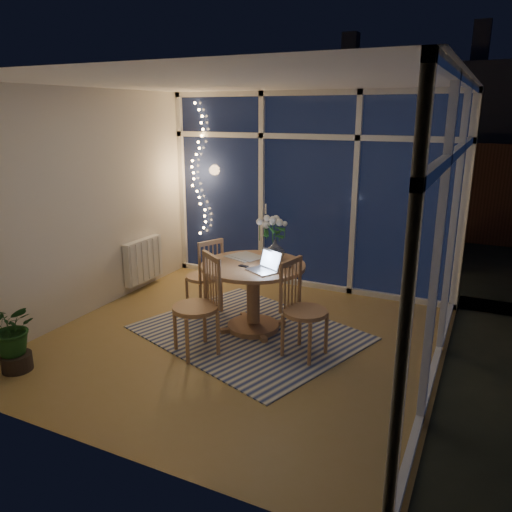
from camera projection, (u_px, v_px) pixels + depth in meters
name	position (u px, v px, depth m)	size (l,w,h in m)	color
floor	(240.00, 341.00, 5.28)	(4.00, 4.00, 0.00)	olive
ceiling	(237.00, 82.00, 4.56)	(4.00, 4.00, 0.00)	white
wall_back	(308.00, 192.00, 6.65)	(4.00, 0.04, 2.60)	silver
wall_front	(94.00, 280.00, 3.19)	(4.00, 0.04, 2.60)	silver
wall_left	(85.00, 205.00, 5.75)	(0.04, 4.00, 2.60)	silver
wall_right	(455.00, 243.00, 4.09)	(0.04, 4.00, 2.60)	silver
window_wall_back	(307.00, 193.00, 6.62)	(4.00, 0.10, 2.60)	silver
window_wall_right	(450.00, 243.00, 4.10)	(0.10, 4.00, 2.60)	silver
radiator	(143.00, 260.00, 6.76)	(0.10, 0.70, 0.58)	silver
fairy_lights	(197.00, 170.00, 7.17)	(0.24, 0.10, 1.85)	#FFBA66
garden_patio	(385.00, 243.00, 9.42)	(12.00, 6.00, 0.10)	black
garden_fence	(368.00, 187.00, 9.79)	(11.00, 0.08, 1.80)	#382014
neighbour_roof	(414.00, 117.00, 11.90)	(7.00, 3.00, 2.20)	#363841
garden_shrubs	(290.00, 227.00, 8.43)	(0.90, 0.90, 0.90)	black
rug	(249.00, 332.00, 5.47)	(2.23, 1.78, 0.01)	beige
dining_table	(253.00, 297.00, 5.45)	(1.12, 1.12, 0.77)	#9B6C46
chair_left	(204.00, 275.00, 5.93)	(0.43, 0.43, 0.94)	#9B6C46
chair_right	(305.00, 310.00, 4.83)	(0.46, 0.46, 0.98)	#9B6C46
chair_front	(195.00, 305.00, 4.88)	(0.47, 0.47, 1.02)	#9B6C46
laptop	(262.00, 261.00, 5.06)	(0.31, 0.26, 0.22)	silver
flower_vase	(275.00, 251.00, 5.47)	(0.20, 0.20, 0.21)	silver
bowl	(287.00, 265.00, 5.25)	(0.15, 0.15, 0.04)	silver
newspapers	(244.00, 257.00, 5.58)	(0.35, 0.26, 0.01)	beige
phone	(244.00, 266.00, 5.25)	(0.10, 0.05, 0.01)	black
potted_plant	(13.00, 333.00, 4.59)	(0.54, 0.47, 0.76)	#174017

